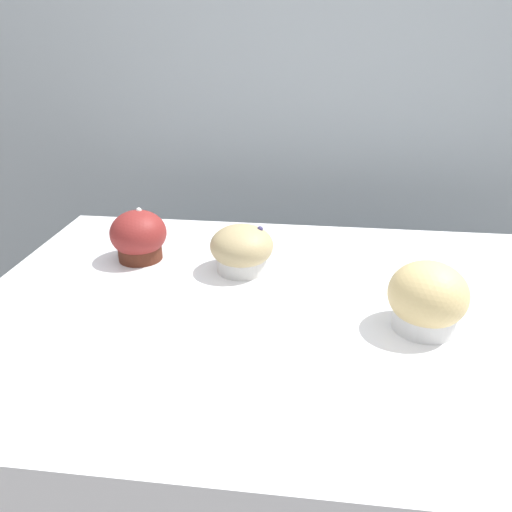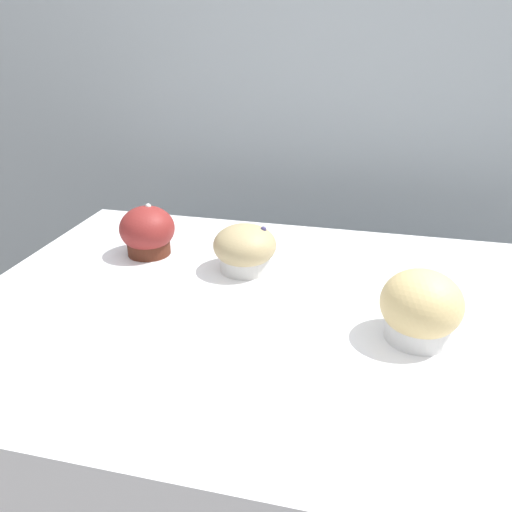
% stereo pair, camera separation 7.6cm
% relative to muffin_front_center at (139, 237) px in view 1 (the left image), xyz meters
% --- Properties ---
extents(wall_back, '(3.20, 0.10, 1.80)m').
position_rel_muffin_front_center_xyz_m(wall_back, '(0.30, 0.47, -0.08)').
color(wall_back, '#A8B2B7').
rests_on(wall_back, ground).
extents(muffin_front_center, '(0.09, 0.09, 0.09)m').
position_rel_muffin_front_center_xyz_m(muffin_front_center, '(0.00, 0.00, 0.00)').
color(muffin_front_center, '#522517').
rests_on(muffin_front_center, display_counter).
extents(muffin_back_left, '(0.10, 0.10, 0.08)m').
position_rel_muffin_front_center_xyz_m(muffin_back_left, '(0.18, -0.02, -0.00)').
color(muffin_back_left, silver).
rests_on(muffin_back_left, display_counter).
extents(muffin_back_right, '(0.10, 0.10, 0.09)m').
position_rel_muffin_front_center_xyz_m(muffin_back_right, '(0.44, -0.16, 0.00)').
color(muffin_back_right, white).
rests_on(muffin_back_right, display_counter).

